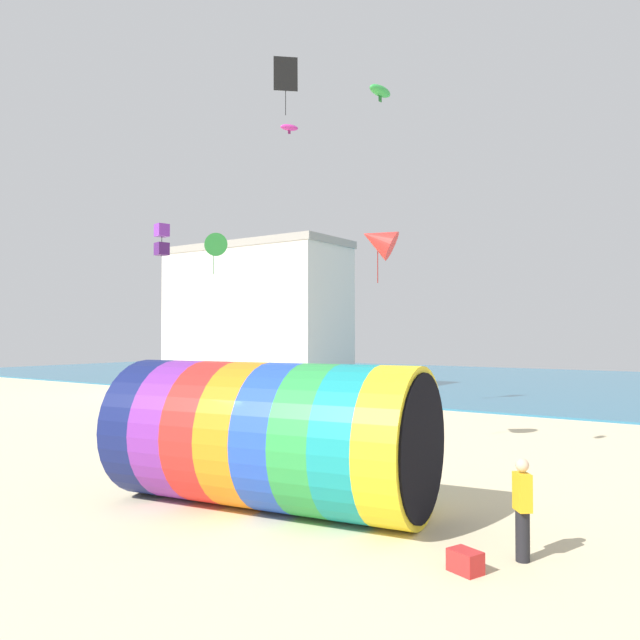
# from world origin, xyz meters

# --- Properties ---
(ground_plane) EXTENTS (120.00, 120.00, 0.00)m
(ground_plane) POSITION_xyz_m (0.00, 0.00, 0.00)
(ground_plane) COLOR beige
(sea) EXTENTS (120.00, 40.00, 0.10)m
(sea) POSITION_xyz_m (0.00, 38.95, 0.05)
(sea) COLOR teal
(sea) RESTS_ON ground
(giant_inflatable_tube) EXTENTS (7.49, 4.27, 3.23)m
(giant_inflatable_tube) POSITION_xyz_m (0.90, 0.19, 1.61)
(giant_inflatable_tube) COLOR navy
(giant_inflatable_tube) RESTS_ON ground
(kite_handler) EXTENTS (0.40, 0.42, 1.74)m
(kite_handler) POSITION_xyz_m (6.50, 0.13, 0.90)
(kite_handler) COLOR black
(kite_handler) RESTS_ON ground
(kite_magenta_parafoil) EXTENTS (0.80, 0.92, 0.48)m
(kite_magenta_parafoil) POSITION_xyz_m (-7.40, 11.65, 13.25)
(kite_magenta_parafoil) COLOR #D1339E
(kite_green_delta) EXTENTS (1.53, 1.48, 1.93)m
(kite_green_delta) POSITION_xyz_m (-8.90, 8.38, 7.71)
(kite_green_delta) COLOR green
(kite_red_delta) EXTENTS (1.69, 1.50, 2.13)m
(kite_red_delta) POSITION_xyz_m (-0.40, 7.37, 6.98)
(kite_red_delta) COLOR red
(kite_green_parafoil) EXTENTS (0.43, 0.88, 0.44)m
(kite_green_parafoil) POSITION_xyz_m (1.63, 3.92, 10.39)
(kite_green_parafoil) COLOR green
(kite_purple_box) EXTENTS (0.57, 0.57, 1.33)m
(kite_purple_box) POSITION_xyz_m (-9.53, 6.11, 7.63)
(kite_purple_box) COLOR purple
(kite_black_diamond) EXTENTS (0.87, 0.82, 2.66)m
(kite_black_diamond) POSITION_xyz_m (-7.35, 11.32, 15.56)
(kite_black_diamond) COLOR black
(bystander_near_water) EXTENTS (0.24, 0.37, 1.81)m
(bystander_near_water) POSITION_xyz_m (-4.02, 12.27, 0.94)
(bystander_near_water) COLOR #726651
(bystander_near_water) RESTS_ON ground
(bystander_mid_beach) EXTENTS (0.42, 0.40, 1.59)m
(bystander_mid_beach) POSITION_xyz_m (-7.50, 9.84, 0.80)
(bystander_mid_beach) COLOR #383D56
(bystander_mid_beach) RESTS_ON ground
(bystander_far_left) EXTENTS (0.42, 0.35, 1.71)m
(bystander_far_left) POSITION_xyz_m (-7.94, 10.74, 0.88)
(bystander_far_left) COLOR #383D56
(bystander_far_left) RESTS_ON ground
(promenade_building) EXTENTS (13.44, 5.57, 10.17)m
(promenade_building) POSITION_xyz_m (-19.04, 22.80, 5.10)
(promenade_building) COLOR silver
(promenade_building) RESTS_ON ground
(beach_flag) EXTENTS (0.47, 0.36, 2.39)m
(beach_flag) POSITION_xyz_m (-7.06, 2.71, 2.12)
(beach_flag) COLOR silver
(beach_flag) RESTS_ON ground
(cooler_box) EXTENTS (0.61, 0.52, 0.36)m
(cooler_box) POSITION_xyz_m (5.89, -0.91, 0.18)
(cooler_box) COLOR red
(cooler_box) RESTS_ON ground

